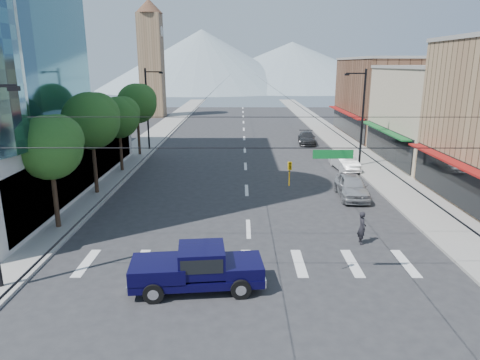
{
  "coord_description": "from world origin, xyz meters",
  "views": [
    {
      "loc": [
        -0.45,
        -17.58,
        9.39
      ],
      "look_at": [
        -0.5,
        5.97,
        3.0
      ],
      "focal_mm": 32.0,
      "sensor_mm": 36.0,
      "label": 1
    }
  ],
  "objects_px": {
    "parked_car_near": "(352,186)",
    "parked_car_mid": "(344,161)",
    "pickup_truck": "(197,267)",
    "pedestrian": "(362,228)",
    "parked_car_far": "(307,138)"
  },
  "relations": [
    {
      "from": "parked_car_far",
      "to": "pickup_truck",
      "type": "bearing_deg",
      "value": -100.92
    },
    {
      "from": "pedestrian",
      "to": "parked_car_far",
      "type": "distance_m",
      "value": 30.08
    },
    {
      "from": "parked_car_mid",
      "to": "pedestrian",
      "type": "bearing_deg",
      "value": -105.23
    },
    {
      "from": "pedestrian",
      "to": "parked_car_near",
      "type": "height_order",
      "value": "pedestrian"
    },
    {
      "from": "pickup_truck",
      "to": "parked_car_mid",
      "type": "distance_m",
      "value": 24.55
    },
    {
      "from": "parked_car_near",
      "to": "parked_car_mid",
      "type": "bearing_deg",
      "value": 82.75
    },
    {
      "from": "parked_car_far",
      "to": "pedestrian",
      "type": "bearing_deg",
      "value": -87.94
    },
    {
      "from": "pickup_truck",
      "to": "parked_car_mid",
      "type": "relative_size",
      "value": 1.25
    },
    {
      "from": "parked_car_far",
      "to": "parked_car_near",
      "type": "bearing_deg",
      "value": -85.02
    },
    {
      "from": "pickup_truck",
      "to": "pedestrian",
      "type": "bearing_deg",
      "value": 24.34
    },
    {
      "from": "parked_car_far",
      "to": "parked_car_mid",
      "type": "bearing_deg",
      "value": -78.62
    },
    {
      "from": "parked_car_near",
      "to": "parked_car_mid",
      "type": "distance_m",
      "value": 8.71
    },
    {
      "from": "parked_car_near",
      "to": "parked_car_mid",
      "type": "relative_size",
      "value": 1.05
    },
    {
      "from": "pedestrian",
      "to": "parked_car_mid",
      "type": "height_order",
      "value": "pedestrian"
    },
    {
      "from": "parked_car_mid",
      "to": "parked_car_far",
      "type": "bearing_deg",
      "value": 91.28
    }
  ]
}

